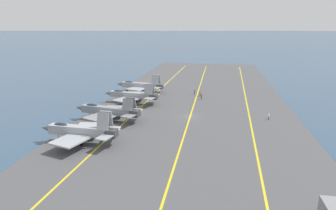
{
  "coord_description": "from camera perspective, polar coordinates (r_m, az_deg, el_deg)",
  "views": [
    {
      "loc": [
        -71.13,
        -6.27,
        22.75
      ],
      "look_at": [
        0.82,
        5.74,
        2.9
      ],
      "focal_mm": 32.0,
      "sensor_mm": 36.0,
      "label": 1
    }
  ],
  "objects": [
    {
      "name": "crew_purple_vest",
      "position": [
        98.07,
        5.11,
        2.57
      ],
      "size": [
        0.45,
        0.45,
        1.76
      ],
      "color": "#383328",
      "rests_on": "carrier_deck"
    },
    {
      "name": "deck_stripe_edge_line",
      "position": [
        77.39,
        -6.5,
        -1.66
      ],
      "size": [
        186.15,
        6.58,
        0.01
      ],
      "primitive_type": "cube",
      "rotation": [
        0.0,
        0.0,
        -0.03
      ],
      "color": "yellow",
      "rests_on": "carrier_deck"
    },
    {
      "name": "parked_jet_nearest",
      "position": [
        60.09,
        -16.48,
        -4.71
      ],
      "size": [
        14.23,
        15.91,
        6.64
      ],
      "color": "#9EA3A8",
      "rests_on": "carrier_deck"
    },
    {
      "name": "deck_stripe_foul_line",
      "position": [
        75.01,
        15.33,
        -2.67
      ],
      "size": [
        186.14,
        6.93,
        0.01
      ],
      "primitive_type": "cube",
      "rotation": [
        0.0,
        0.0,
        -0.04
      ],
      "color": "yellow",
      "rests_on": "carrier_deck"
    },
    {
      "name": "crew_red_vest",
      "position": [
        91.8,
        6.4,
        1.69
      ],
      "size": [
        0.45,
        0.37,
        1.85
      ],
      "color": "#4C473D",
      "rests_on": "carrier_deck"
    },
    {
      "name": "parked_jet_second",
      "position": [
        72.52,
        -11.45,
        -1.05
      ],
      "size": [
        13.93,
        17.19,
        5.99
      ],
      "color": "gray",
      "rests_on": "carrier_deck"
    },
    {
      "name": "parked_jet_third",
      "position": [
        87.13,
        -6.95,
        1.88
      ],
      "size": [
        14.1,
        16.85,
        6.08
      ],
      "color": "#93999E",
      "rests_on": "carrier_deck"
    },
    {
      "name": "crew_white_vest",
      "position": [
        75.76,
        18.64,
        -2.02
      ],
      "size": [
        0.42,
        0.46,
        1.71
      ],
      "color": "#4C473D",
      "rests_on": "carrier_deck"
    },
    {
      "name": "crew_green_vest",
      "position": [
        95.5,
        6.13,
        2.2
      ],
      "size": [
        0.45,
        0.4,
        1.77
      ],
      "color": "#383328",
      "rests_on": "carrier_deck"
    },
    {
      "name": "deck_stripe_centerline",
      "position": [
        74.82,
        4.24,
        -2.2
      ],
      "size": [
        186.25,
        0.36,
        0.01
      ],
      "primitive_type": "cube",
      "color": "yellow",
      "rests_on": "carrier_deck"
    },
    {
      "name": "carrier_deck",
      "position": [
        74.88,
        4.24,
        -2.35
      ],
      "size": [
        206.94,
        52.65,
        0.4
      ],
      "primitive_type": "cube",
      "color": "#4C4C4F",
      "rests_on": "ground"
    },
    {
      "name": "ground_plane",
      "position": [
        74.94,
        4.23,
        -2.49
      ],
      "size": [
        2000.0,
        2000.0,
        0.0
      ],
      "primitive_type": "plane",
      "color": "#334C66"
    },
    {
      "name": "parked_jet_fourth",
      "position": [
        101.32,
        -5.28,
        3.75
      ],
      "size": [
        12.52,
        16.86,
        6.12
      ],
      "color": "#9EA3A8",
      "rests_on": "carrier_deck"
    }
  ]
}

